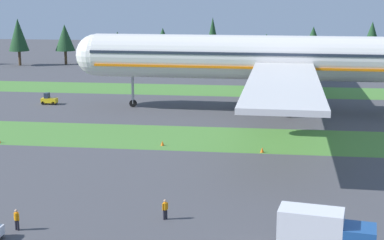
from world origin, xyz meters
TOP-DOWN VIEW (x-y plane):
  - grass_strip_near at (0.00, 44.20)m, footprint 320.00×13.10m
  - grass_strip_far at (0.00, 82.40)m, footprint 320.00×13.10m
  - airliner at (14.97, 63.24)m, footprint 65.05×80.00m
  - catering_truck at (17.99, 10.37)m, footprint 7.24×3.43m
  - pushback_tractor at (-22.76, 64.37)m, footprint 2.64×1.38m
  - ground_crew_marshaller at (5.64, 16.17)m, footprint 0.45×0.40m
  - ground_crew_loader at (-5.65, 12.43)m, footprint 0.53×0.36m
  - taxiway_marker_1 at (1.15, 39.85)m, footprint 0.44×0.44m
  - taxiway_marker_2 at (13.43, 38.24)m, footprint 0.44×0.44m
  - distant_tree_line at (2.46, 117.62)m, footprint 163.22×11.07m

SIDE VIEW (x-z plane):
  - grass_strip_near at x=0.00m, z-range 0.00..0.01m
  - grass_strip_far at x=0.00m, z-range 0.00..0.01m
  - taxiway_marker_1 at x=1.15m, z-range 0.00..0.62m
  - taxiway_marker_2 at x=13.43m, z-range 0.00..0.63m
  - pushback_tractor at x=-22.76m, z-range -0.17..1.80m
  - ground_crew_marshaller at x=5.64m, z-range 0.08..1.82m
  - ground_crew_loader at x=-5.65m, z-range 0.08..1.82m
  - catering_truck at x=17.99m, z-range 0.16..3.74m
  - distant_tree_line at x=2.46m, z-range 0.49..13.14m
  - airliner at x=14.97m, z-range -3.37..20.48m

